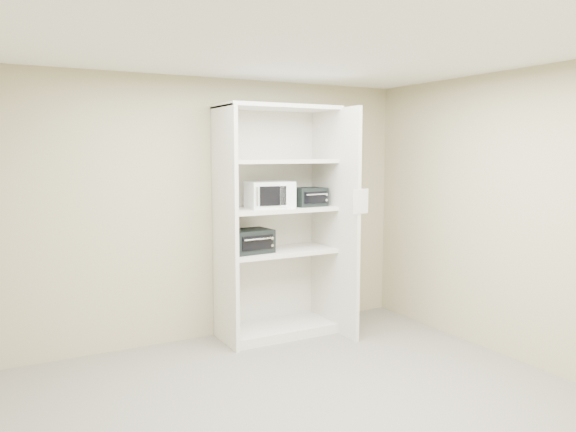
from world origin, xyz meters
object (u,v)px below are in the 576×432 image
toaster_oven_upper (309,197)px  microwave (270,195)px  toaster_oven_lower (250,241)px  shelving_unit (281,230)px

toaster_oven_upper → microwave: bearing=170.9°
microwave → toaster_oven_lower: 0.52m
shelving_unit → toaster_oven_upper: shelving_unit is taller
toaster_oven_upper → shelving_unit: bearing=166.2°
microwave → toaster_oven_upper: bearing=1.1°
microwave → toaster_oven_lower: size_ratio=1.06×
toaster_oven_lower → shelving_unit: bearing=-2.0°
microwave → toaster_oven_upper: size_ratio=1.33×
shelving_unit → toaster_oven_upper: bearing=-10.1°
shelving_unit → microwave: (-0.14, -0.01, 0.38)m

